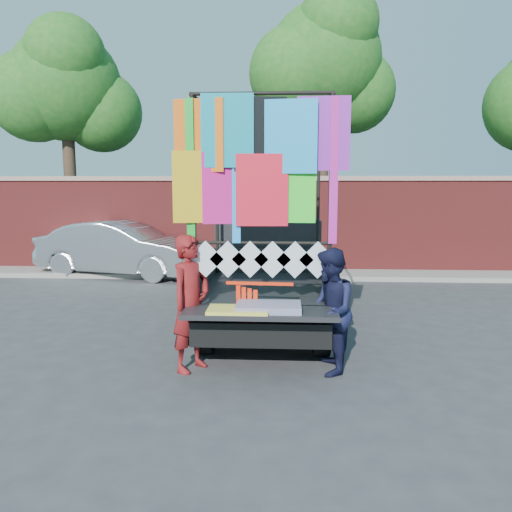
# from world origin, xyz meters

# --- Properties ---
(ground) EXTENTS (90.00, 90.00, 0.00)m
(ground) POSITION_xyz_m (0.00, 0.00, 0.00)
(ground) COLOR #38383A
(ground) RESTS_ON ground
(brick_wall) EXTENTS (30.00, 0.45, 2.61)m
(brick_wall) POSITION_xyz_m (0.00, 7.00, 1.33)
(brick_wall) COLOR maroon
(brick_wall) RESTS_ON ground
(curb) EXTENTS (30.00, 1.20, 0.12)m
(curb) POSITION_xyz_m (0.00, 6.30, 0.06)
(curb) COLOR gray
(curb) RESTS_ON ground
(tree_left) EXTENTS (4.20, 3.30, 7.05)m
(tree_left) POSITION_xyz_m (-6.48, 8.12, 5.12)
(tree_left) COLOR #38281C
(tree_left) RESTS_ON ground
(tree_mid) EXTENTS (4.20, 3.30, 7.73)m
(tree_mid) POSITION_xyz_m (1.02, 8.12, 5.70)
(tree_mid) COLOR #38281C
(tree_mid) RESTS_ON ground
(pickup_truck) EXTENTS (2.23, 5.59, 3.52)m
(pickup_truck) POSITION_xyz_m (-0.38, 2.45, 0.89)
(pickup_truck) COLOR black
(pickup_truck) RESTS_ON ground
(sedan) EXTENTS (4.61, 2.45, 1.44)m
(sedan) POSITION_xyz_m (-4.35, 6.17, 0.72)
(sedan) COLOR silver
(sedan) RESTS_ON ground
(woman) EXTENTS (0.69, 0.77, 1.77)m
(woman) POSITION_xyz_m (-1.28, -0.38, 0.88)
(woman) COLOR maroon
(woman) RESTS_ON ground
(man) EXTENTS (0.62, 0.79, 1.61)m
(man) POSITION_xyz_m (0.48, -0.38, 0.80)
(man) COLOR #151735
(man) RESTS_ON ground
(streamer_bundle) EXTENTS (0.86, 0.10, 0.60)m
(streamer_bundle) POSITION_xyz_m (-0.50, -0.40, 0.98)
(streamer_bundle) COLOR #FF2D0D
(streamer_bundle) RESTS_ON ground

